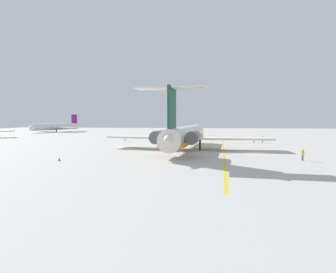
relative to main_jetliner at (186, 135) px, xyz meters
The scene contains 9 objects.
ground 14.29m from the main_jetliner, 106.83° to the right, with size 288.98×288.98×0.00m, color #B7B5AD.
main_jetliner is the anchor object (origin of this frame).
airliner_far_right 101.10m from the main_jetliner, 42.80° to the left, with size 28.95×29.10×8.94m.
ground_crew_near_nose 22.97m from the main_jetliner, 124.81° to the right, with size 0.29×0.43×1.80m.
ground_crew_near_tail 28.77m from the main_jetliner, 40.94° to the left, with size 0.43×0.28×1.75m.
ground_crew_portside 28.48m from the main_jetliner, 45.41° to the right, with size 0.46×0.29×1.82m.
ground_crew_starboard 26.55m from the main_jetliner, 42.51° to the right, with size 0.40×0.29×1.79m.
safety_cone_nose 25.79m from the main_jetliner, 132.34° to the left, with size 0.40×0.40×0.55m, color #EA590F.
taxiway_centreline 8.63m from the main_jetliner, 82.01° to the right, with size 70.21×0.36×0.01m, color gold.
Camera 1 is at (-53.78, 11.01, 6.51)m, focal length 29.52 mm.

